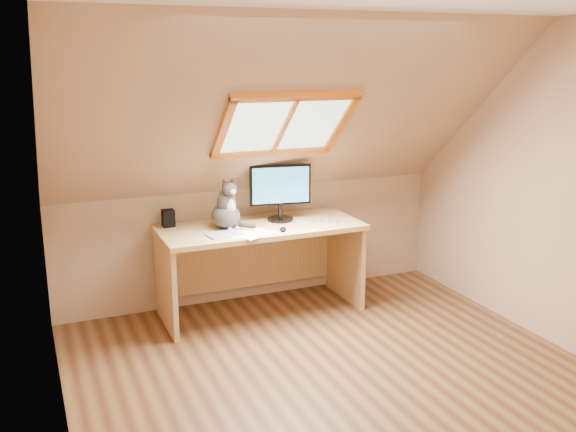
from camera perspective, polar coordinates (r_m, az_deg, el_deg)
ground at (r=4.45m, az=5.04°, el=-14.57°), size 3.50×3.50×0.00m
room_shell at (r=3.89m, az=6.13°, el=3.61°), size 3.52×3.52×2.41m
desk at (r=5.44m, az=-2.74°, el=-2.96°), size 1.67×0.73×0.76m
monitor at (r=5.38m, az=-0.69°, el=2.44°), size 0.52×0.22×0.48m
cat at (r=5.20m, az=-5.50°, el=0.53°), size 0.30×0.33×0.43m
desk_speaker at (r=5.34m, az=-10.59°, el=-0.19°), size 0.10×0.10×0.14m
graphics_tablet at (r=5.05m, az=-5.73°, el=-1.61°), size 0.29×0.23×0.01m
mouse at (r=5.12m, az=-0.45°, el=-1.18°), size 0.09×0.11×0.03m
papers at (r=5.03m, az=-3.04°, el=-1.65°), size 0.35×0.30×0.01m
cables at (r=5.38m, az=2.55°, el=-0.56°), size 0.51×0.26×0.01m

